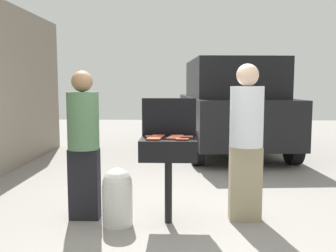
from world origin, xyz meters
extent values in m
plane|color=gray|center=(0.00, 0.00, 0.00)|extent=(24.00, 24.00, 0.00)
cylinder|color=black|center=(0.08, 0.05, 0.35)|extent=(0.08, 0.08, 0.70)
cube|color=black|center=(0.08, 0.05, 0.81)|extent=(0.60, 0.44, 0.22)
cube|color=black|center=(0.08, 0.27, 1.13)|extent=(0.60, 0.05, 0.42)
cylinder|color=#C6593D|center=(0.16, 0.07, 0.93)|extent=(0.13, 0.04, 0.03)
cylinder|color=#AD4228|center=(-0.03, 0.17, 0.93)|extent=(0.13, 0.03, 0.03)
cylinder|color=#AD4228|center=(-0.05, 0.06, 0.93)|extent=(0.13, 0.04, 0.03)
cylinder|color=#B74C33|center=(-0.06, -0.05, 0.93)|extent=(0.13, 0.04, 0.03)
cylinder|color=#AD4228|center=(-0.07, -0.11, 0.93)|extent=(0.13, 0.04, 0.03)
cylinder|color=#B74C33|center=(0.17, 0.16, 0.93)|extent=(0.13, 0.04, 0.03)
cylinder|color=#AD4228|center=(0.22, -0.11, 0.93)|extent=(0.13, 0.03, 0.03)
cylinder|color=#B74C33|center=(0.17, 0.13, 0.93)|extent=(0.13, 0.04, 0.03)
cylinder|color=#AD4228|center=(0.13, -0.06, 0.93)|extent=(0.13, 0.03, 0.03)
cylinder|color=#C6593D|center=(0.15, 0.01, 0.93)|extent=(0.13, 0.04, 0.03)
cylinder|color=#B74C33|center=(-0.08, -0.02, 0.93)|extent=(0.13, 0.04, 0.03)
cylinder|color=#AD4228|center=(-0.10, 0.10, 0.93)|extent=(0.13, 0.03, 0.03)
cylinder|color=#C6593D|center=(-0.06, -0.08, 0.93)|extent=(0.13, 0.03, 0.03)
cylinder|color=#C6593D|center=(0.27, 0.09, 0.93)|extent=(0.13, 0.03, 0.03)
cylinder|color=#AD4228|center=(-0.09, 0.01, 0.93)|extent=(0.13, 0.04, 0.03)
cylinder|color=silver|center=(-0.46, -0.04, 0.23)|extent=(0.32, 0.32, 0.46)
sphere|color=silver|center=(-0.46, -0.04, 0.46)|extent=(0.31, 0.31, 0.31)
cube|color=black|center=(-0.85, 0.14, 0.39)|extent=(0.33, 0.18, 0.79)
cylinder|color=#4C724C|center=(-0.85, 0.14, 1.10)|extent=(0.34, 0.34, 0.62)
sphere|color=#936B4C|center=(-0.85, 0.14, 1.53)|extent=(0.23, 0.23, 0.23)
cube|color=gray|center=(0.92, 0.17, 0.41)|extent=(0.34, 0.19, 0.82)
cylinder|color=silver|center=(0.92, 0.17, 1.15)|extent=(0.36, 0.36, 0.65)
sphere|color=beige|center=(0.92, 0.17, 1.59)|extent=(0.24, 0.24, 0.24)
cube|color=black|center=(1.30, 4.62, 0.77)|extent=(2.24, 4.53, 0.90)
cube|color=black|center=(1.32, 4.42, 1.62)|extent=(1.96, 2.73, 0.80)
cylinder|color=black|center=(2.32, 3.16, 0.32)|extent=(0.27, 0.66, 0.64)
cylinder|color=black|center=(0.52, 3.02, 0.32)|extent=(0.27, 0.66, 0.64)
cylinder|color=black|center=(2.08, 6.23, 0.32)|extent=(0.27, 0.66, 0.64)
cylinder|color=black|center=(0.28, 6.09, 0.32)|extent=(0.27, 0.66, 0.64)
camera|label=1|loc=(0.21, -3.92, 1.49)|focal=40.47mm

